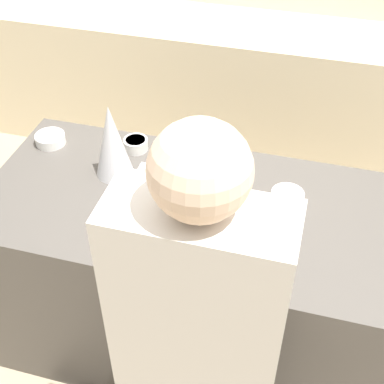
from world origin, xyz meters
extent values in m
plane|color=tan|center=(0.00, 0.00, 0.00)|extent=(12.00, 12.00, 0.00)
cube|color=beige|center=(0.00, 1.63, 0.45)|extent=(6.00, 0.60, 0.90)
cube|color=#514C47|center=(0.00, 0.00, 0.44)|extent=(1.84, 0.79, 0.89)
cube|color=#9E9EA8|center=(-0.18, -0.14, 0.89)|extent=(0.43, 0.28, 0.01)
cube|color=#5B2D14|center=(-0.18, -0.14, 0.96)|extent=(0.14, 0.13, 0.14)
cube|color=white|center=(-0.18, -0.14, 1.07)|extent=(0.16, 0.15, 0.07)
cylinder|color=#5B2D14|center=(-0.14, -0.12, 1.14)|extent=(0.02, 0.02, 0.08)
cone|color=silver|center=(-0.44, 0.10, 1.05)|extent=(0.15, 0.15, 0.32)
cylinder|color=white|center=(-0.79, 0.22, 0.91)|extent=(0.13, 0.13, 0.04)
cylinder|color=white|center=(-0.79, 0.22, 0.92)|extent=(0.11, 0.11, 0.01)
cylinder|color=silver|center=(-0.18, 0.16, 0.91)|extent=(0.12, 0.12, 0.05)
cylinder|color=white|center=(-0.18, 0.16, 0.93)|extent=(0.10, 0.10, 0.01)
cylinder|color=white|center=(0.26, 0.12, 0.90)|extent=(0.13, 0.13, 0.04)
cylinder|color=green|center=(0.26, 0.12, 0.92)|extent=(0.10, 0.10, 0.01)
cylinder|color=silver|center=(-0.42, 0.28, 0.91)|extent=(0.11, 0.11, 0.05)
cylinder|color=red|center=(-0.42, 0.28, 0.93)|extent=(0.09, 0.09, 0.01)
cube|color=silver|center=(0.11, -0.65, 1.15)|extent=(0.45, 0.20, 0.65)
sphere|color=beige|center=(0.11, -0.65, 1.59)|extent=(0.22, 0.22, 0.22)
cylinder|color=beige|center=(0.11, -0.43, 1.29)|extent=(0.08, 0.45, 0.08)
camera|label=1|loc=(0.32, -1.47, 2.27)|focal=50.00mm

